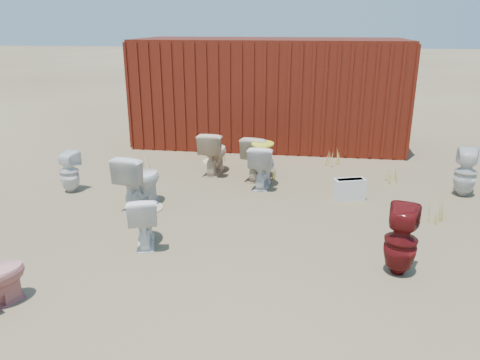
# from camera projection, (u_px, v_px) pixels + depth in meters

# --- Properties ---
(ground) EXTENTS (100.00, 100.00, 0.00)m
(ground) POSITION_uv_depth(u_px,v_px,m) (233.00, 231.00, 6.47)
(ground) COLOR brown
(ground) RESTS_ON ground
(shipping_container) EXTENTS (6.00, 2.40, 2.40)m
(shipping_container) POSITION_uv_depth(u_px,v_px,m) (269.00, 92.00, 10.96)
(shipping_container) COLOR #50170D
(shipping_container) RESTS_ON ground
(toilet_front_a) EXTENTS (0.64, 0.92, 0.86)m
(toilet_front_a) POSITION_uv_depth(u_px,v_px,m) (140.00, 180.00, 7.22)
(toilet_front_a) COLOR silver
(toilet_front_a) RESTS_ON ground
(toilet_front_c) EXTENTS (0.57, 0.75, 0.68)m
(toilet_front_c) POSITION_uv_depth(u_px,v_px,m) (144.00, 220.00, 6.00)
(toilet_front_c) COLOR white
(toilet_front_c) RESTS_ON ground
(toilet_front_maroon) EXTENTS (0.46, 0.46, 0.82)m
(toilet_front_maroon) POSITION_uv_depth(u_px,v_px,m) (401.00, 241.00, 5.27)
(toilet_front_maroon) COLOR #601011
(toilet_front_maroon) RESTS_ON ground
(toilet_back_a) EXTENTS (0.39, 0.39, 0.71)m
(toilet_back_a) POSITION_uv_depth(u_px,v_px,m) (69.00, 172.00, 7.88)
(toilet_back_a) COLOR white
(toilet_back_a) RESTS_ON ground
(toilet_back_beige_left) EXTENTS (0.50, 0.82, 0.81)m
(toilet_back_beige_left) POSITION_uv_depth(u_px,v_px,m) (214.00, 152.00, 8.86)
(toilet_back_beige_left) COLOR beige
(toilet_back_beige_left) RESTS_ON ground
(toilet_back_beige_right) EXTENTS (0.61, 0.88, 0.82)m
(toilet_back_beige_right) POSITION_uv_depth(u_px,v_px,m) (258.00, 157.00, 8.54)
(toilet_back_beige_right) COLOR #CBB494
(toilet_back_beige_right) RESTS_ON ground
(toilet_back_yellowlid) EXTENTS (0.47, 0.77, 0.76)m
(toilet_back_yellowlid) POSITION_uv_depth(u_px,v_px,m) (262.00, 166.00, 8.14)
(toilet_back_yellowlid) COLOR white
(toilet_back_yellowlid) RESTS_ON ground
(toilet_back_e) EXTENTS (0.44, 0.44, 0.80)m
(toilet_back_e) POSITION_uv_depth(u_px,v_px,m) (466.00, 173.00, 7.69)
(toilet_back_e) COLOR silver
(toilet_back_e) RESTS_ON ground
(yellow_lid) EXTENTS (0.38, 0.48, 0.02)m
(yellow_lid) POSITION_uv_depth(u_px,v_px,m) (263.00, 144.00, 8.02)
(yellow_lid) COLOR yellow
(yellow_lid) RESTS_ON toilet_back_yellowlid
(loose_tank) EXTENTS (0.54, 0.35, 0.35)m
(loose_tank) POSITION_uv_depth(u_px,v_px,m) (349.00, 189.00, 7.58)
(loose_tank) COLOR silver
(loose_tank) RESTS_ON ground
(loose_lid_near) EXTENTS (0.52, 0.59, 0.02)m
(loose_lid_near) POSITION_uv_depth(u_px,v_px,m) (151.00, 208.00, 7.27)
(loose_lid_near) COLOR #CBB793
(loose_lid_near) RESTS_ON ground
(loose_lid_far) EXTENTS (0.41, 0.50, 0.02)m
(loose_lid_far) POSITION_uv_depth(u_px,v_px,m) (212.00, 161.00, 9.69)
(loose_lid_far) COLOR beige
(loose_lid_far) RESTS_ON ground
(weed_clump_a) EXTENTS (0.36, 0.36, 0.29)m
(weed_clump_a) POSITION_uv_depth(u_px,v_px,m) (146.00, 163.00, 9.13)
(weed_clump_a) COLOR #AA9E44
(weed_clump_a) RESTS_ON ground
(weed_clump_b) EXTENTS (0.32, 0.32, 0.24)m
(weed_clump_b) POSITION_uv_depth(u_px,v_px,m) (267.00, 172.00, 8.64)
(weed_clump_b) COLOR #AA9E44
(weed_clump_b) RESTS_ON ground
(weed_clump_c) EXTENTS (0.36, 0.36, 0.29)m
(weed_clump_c) POSITION_uv_depth(u_px,v_px,m) (388.00, 174.00, 8.42)
(weed_clump_c) COLOR #AA9E44
(weed_clump_c) RESTS_ON ground
(weed_clump_d) EXTENTS (0.30, 0.30, 0.23)m
(weed_clump_d) POSITION_uv_depth(u_px,v_px,m) (220.00, 156.00, 9.69)
(weed_clump_d) COLOR #AA9E44
(weed_clump_d) RESTS_ON ground
(weed_clump_e) EXTENTS (0.34, 0.34, 0.32)m
(weed_clump_e) POSITION_uv_depth(u_px,v_px,m) (331.00, 157.00, 9.46)
(weed_clump_e) COLOR #AA9E44
(weed_clump_e) RESTS_ON ground
(weed_clump_f) EXTENTS (0.28, 0.28, 0.28)m
(weed_clump_f) POSITION_uv_depth(u_px,v_px,m) (438.00, 214.00, 6.69)
(weed_clump_f) COLOR #AA9E44
(weed_clump_f) RESTS_ON ground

